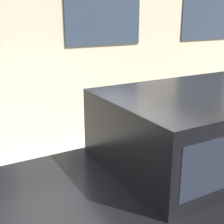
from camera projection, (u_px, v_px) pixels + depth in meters
The scene contains 5 objects.
ground_plane at pixel (88, 207), 4.73m from camera, with size 80.00×80.00×0.00m, color #2D2D30.
sidewalk at pixel (61, 172), 5.66m from camera, with size 2.29×60.00×0.13m.
fire_hydrant at pixel (102, 158), 5.15m from camera, with size 0.28×0.41×0.78m.
person at pixel (121, 123), 5.37m from camera, with size 0.35×0.23×1.46m.
parked_car_black_near at pixel (204, 158), 4.01m from camera, with size 1.92×5.38×1.93m.
Camera 1 is at (-3.73, 1.69, 2.81)m, focal length 50.00 mm.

